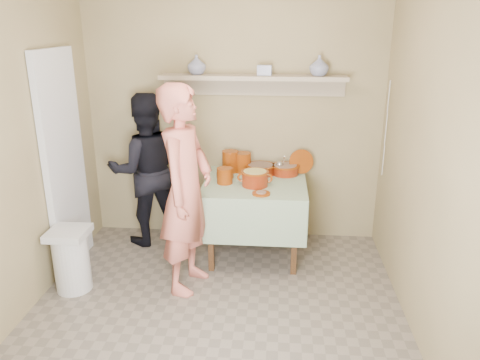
# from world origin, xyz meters

# --- Properties ---
(ground) EXTENTS (3.50, 3.50, 0.00)m
(ground) POSITION_xyz_m (0.00, 0.00, 0.00)
(ground) COLOR #706458
(ground) RESTS_ON ground
(tile_panel) EXTENTS (0.06, 0.70, 2.00)m
(tile_panel) POSITION_xyz_m (-1.46, 0.95, 1.00)
(tile_panel) COLOR silver
(tile_panel) RESTS_ON ground
(plate_stack_a) EXTENTS (0.16, 0.16, 0.22)m
(plate_stack_a) POSITION_xyz_m (-0.02, 1.56, 0.87)
(plate_stack_a) COLOR #6B2A0A
(plate_stack_a) RESTS_ON serving_table
(plate_stack_b) EXTENTS (0.16, 0.16, 0.20)m
(plate_stack_b) POSITION_xyz_m (0.11, 1.57, 0.86)
(plate_stack_b) COLOR #6B2A0A
(plate_stack_b) RESTS_ON serving_table
(bowl_stack) EXTENTS (0.15, 0.15, 0.15)m
(bowl_stack) POSITION_xyz_m (-0.03, 1.20, 0.84)
(bowl_stack) COLOR #6B2A0A
(bowl_stack) RESTS_ON serving_table
(empty_bowl) EXTENTS (0.17, 0.17, 0.05)m
(empty_bowl) POSITION_xyz_m (-0.05, 1.36, 0.79)
(empty_bowl) COLOR #6B2A0A
(empty_bowl) RESTS_ON serving_table
(propped_lid) EXTENTS (0.26, 0.14, 0.24)m
(propped_lid) POSITION_xyz_m (0.70, 1.57, 0.88)
(propped_lid) COLOR #6B2A0A
(propped_lid) RESTS_ON serving_table
(vase_right) EXTENTS (0.23, 0.23, 0.19)m
(vase_right) POSITION_xyz_m (0.82, 1.61, 1.82)
(vase_right) COLOR navy
(vase_right) RESTS_ON wall_shelf
(vase_left) EXTENTS (0.25, 0.25, 0.19)m
(vase_left) POSITION_xyz_m (-0.35, 1.63, 1.81)
(vase_left) COLOR navy
(vase_left) RESTS_ON wall_shelf
(ceramic_box) EXTENTS (0.14, 0.11, 0.10)m
(ceramic_box) POSITION_xyz_m (0.31, 1.62, 1.77)
(ceramic_box) COLOR navy
(ceramic_box) RESTS_ON wall_shelf
(person_cook) EXTENTS (0.55, 0.72, 1.76)m
(person_cook) POSITION_xyz_m (-0.29, 0.64, 0.88)
(person_cook) COLOR #CC6758
(person_cook) RESTS_ON ground
(person_helper) EXTENTS (0.92, 0.83, 1.56)m
(person_helper) POSITION_xyz_m (-0.87, 1.48, 0.78)
(person_helper) COLOR black
(person_helper) RESTS_ON ground
(room_shell) EXTENTS (3.04, 3.54, 2.62)m
(room_shell) POSITION_xyz_m (0.00, 0.00, 1.61)
(room_shell) COLOR #98885D
(room_shell) RESTS_ON ground
(serving_table) EXTENTS (0.97, 0.97, 0.76)m
(serving_table) POSITION_xyz_m (0.25, 1.28, 0.64)
(serving_table) COLOR #4C2D16
(serving_table) RESTS_ON ground
(cazuela_meat_a) EXTENTS (0.30, 0.30, 0.10)m
(cazuela_meat_a) POSITION_xyz_m (0.29, 1.51, 0.82)
(cazuela_meat_a) COLOR #641505
(cazuela_meat_a) RESTS_ON serving_table
(cazuela_meat_b) EXTENTS (0.28, 0.28, 0.10)m
(cazuela_meat_b) POSITION_xyz_m (0.54, 1.52, 0.82)
(cazuela_meat_b) COLOR #641505
(cazuela_meat_b) RESTS_ON serving_table
(ladle) EXTENTS (0.08, 0.26, 0.19)m
(ladle) POSITION_xyz_m (0.48, 1.50, 0.87)
(ladle) COLOR silver
(ladle) RESTS_ON cazuela_meat_b
(cazuela_rice) EXTENTS (0.33, 0.25, 0.14)m
(cazuela_rice) POSITION_xyz_m (0.25, 1.15, 0.85)
(cazuela_rice) COLOR #641505
(cazuela_rice) RESTS_ON serving_table
(front_plate) EXTENTS (0.16, 0.16, 0.03)m
(front_plate) POSITION_xyz_m (0.32, 0.92, 0.77)
(front_plate) COLOR #6B2A0A
(front_plate) RESTS_ON serving_table
(wall_shelf) EXTENTS (1.80, 0.25, 0.21)m
(wall_shelf) POSITION_xyz_m (0.20, 1.65, 1.67)
(wall_shelf) COLOR tan
(wall_shelf) RESTS_ON room_shell
(trash_bin) EXTENTS (0.32, 0.32, 0.56)m
(trash_bin) POSITION_xyz_m (-1.27, 0.48, 0.28)
(trash_bin) COLOR silver
(trash_bin) RESTS_ON ground
(electrical_cord) EXTENTS (0.01, 0.05, 0.90)m
(electrical_cord) POSITION_xyz_m (1.47, 1.48, 1.25)
(electrical_cord) COLOR silver
(electrical_cord) RESTS_ON wall_shelf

